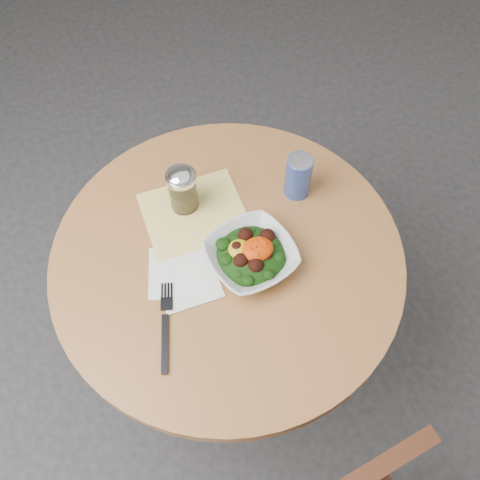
% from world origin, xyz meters
% --- Properties ---
extents(ground, '(6.00, 6.00, 0.00)m').
position_xyz_m(ground, '(0.00, 0.00, 0.00)').
color(ground, '#2C2C2E').
rests_on(ground, ground).
extents(table, '(0.90, 0.90, 0.75)m').
position_xyz_m(table, '(0.00, 0.00, 0.55)').
color(table, black).
rests_on(table, ground).
extents(cloth_napkin, '(0.27, 0.25, 0.00)m').
position_xyz_m(cloth_napkin, '(-0.03, 0.14, 0.75)').
color(cloth_napkin, '#DBBA0B').
rests_on(cloth_napkin, table).
extents(paper_napkins, '(0.19, 0.20, 0.00)m').
position_xyz_m(paper_napkins, '(-0.13, -0.02, 0.75)').
color(paper_napkins, white).
rests_on(paper_napkins, table).
extents(salad_bowl, '(0.24, 0.24, 0.08)m').
position_xyz_m(salad_bowl, '(0.05, -0.04, 0.78)').
color(salad_bowl, silver).
rests_on(salad_bowl, table).
extents(fork, '(0.10, 0.22, 0.00)m').
position_xyz_m(fork, '(-0.21, -0.12, 0.76)').
color(fork, black).
rests_on(fork, table).
extents(spice_shaker, '(0.08, 0.08, 0.14)m').
position_xyz_m(spice_shaker, '(-0.05, 0.18, 0.82)').
color(spice_shaker, silver).
rests_on(spice_shaker, table).
extents(beverage_can, '(0.07, 0.07, 0.13)m').
position_xyz_m(beverage_can, '(0.25, 0.11, 0.82)').
color(beverage_can, '#0D1E97').
rests_on(beverage_can, table).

